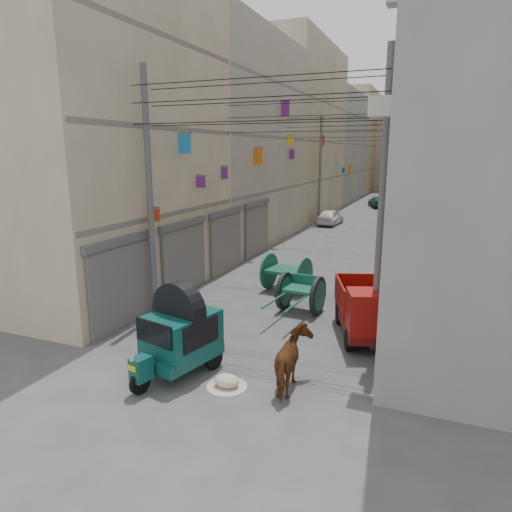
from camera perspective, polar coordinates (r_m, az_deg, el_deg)
The scene contains 18 objects.
ground at distance 9.65m, azimuth -14.81°, elevation -21.53°, with size 140.00×140.00×0.00m, color #434345.
building_row_left at distance 42.44m, azimuth 4.26°, elevation 14.26°, with size 8.00×62.00×14.00m.
building_row_right at distance 40.51m, azimuth 26.94°, elevation 13.02°, with size 8.00×62.00×14.00m.
end_cap_building at distance 72.44m, azimuth 18.50°, elevation 13.08°, with size 22.00×10.00×13.00m, color #B7B190.
shutters_left at distance 19.27m, azimuth -6.10°, elevation 1.13°, with size 0.18×14.40×2.88m.
signboards at distance 28.43m, azimuth 11.90°, elevation 8.63°, with size 8.22×40.52×5.67m.
ac_units at distance 14.14m, azimuth 17.40°, elevation 20.63°, with size 0.70×6.55×3.35m.
utility_poles at distance 23.83m, azimuth 9.95°, elevation 9.33°, with size 7.40×22.20×8.00m.
overhead_cables at distance 21.30m, azimuth 8.70°, elevation 16.43°, with size 7.40×22.52×1.12m.
auto_rickshaw at distance 11.52m, azimuth -9.53°, elevation -9.43°, with size 1.84×2.63×1.78m.
tonga_cart at distance 15.76m, azimuth 5.63°, elevation -4.56°, with size 1.48×3.00×1.32m.
mini_truck at distance 13.61m, azimuth 13.69°, elevation -7.09°, with size 2.31×3.35×1.73m.
second_cart at distance 17.98m, azimuth 3.83°, elevation -2.05°, with size 1.83×1.67×1.44m.
feed_sack at distance 11.10m, azimuth -3.67°, elevation -15.31°, with size 0.60×0.48×0.30m, color beige.
horse at distance 10.75m, azimuth 4.69°, elevation -12.99°, with size 0.76×1.67×1.41m, color brown.
distant_car_white at distance 35.20m, azimuth 9.28°, elevation 4.84°, with size 1.38×3.43×1.17m, color white.
distant_car_grey at distance 38.43m, azimuth 18.25°, elevation 5.12°, with size 1.36×3.91×1.29m, color #5D625F.
distant_car_green at distance 47.57m, azimuth 15.02°, elevation 6.56°, with size 1.51×3.72×1.08m, color #1B4F39.
Camera 1 is at (5.00, -6.26, 5.38)m, focal length 32.00 mm.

